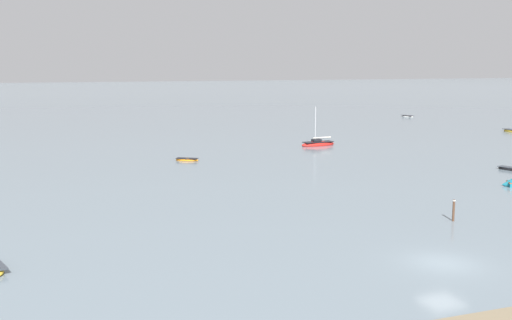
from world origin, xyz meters
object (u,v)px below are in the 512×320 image
rowboat_moored_3 (408,116)px  rowboat_moored_1 (511,169)px  sailboat_moored_0 (318,144)px  rowboat_moored_5 (187,160)px  mooring_post_near (454,211)px

rowboat_moored_3 → rowboat_moored_1: bearing=-36.1°
rowboat_moored_1 → rowboat_moored_3: size_ratio=0.90×
rowboat_moored_1 → sailboat_moored_0: 29.05m
rowboat_moored_3 → rowboat_moored_5: bearing=-65.6°
rowboat_moored_5 → mooring_post_near: bearing=-38.7°
rowboat_moored_1 → sailboat_moored_0: sailboat_moored_0 is taller
rowboat_moored_1 → mooring_post_near: mooring_post_near is taller
rowboat_moored_3 → rowboat_moored_5: rowboat_moored_3 is taller
sailboat_moored_0 → rowboat_moored_5: (-21.66, -7.36, -0.14)m
rowboat_moored_1 → mooring_post_near: size_ratio=1.71×
rowboat_moored_1 → rowboat_moored_3: bearing=138.9°
sailboat_moored_0 → rowboat_moored_5: bearing=13.8°
rowboat_moored_3 → sailboat_moored_0: size_ratio=0.58×
rowboat_moored_1 → rowboat_moored_3: 71.21m
rowboat_moored_5 → mooring_post_near: mooring_post_near is taller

